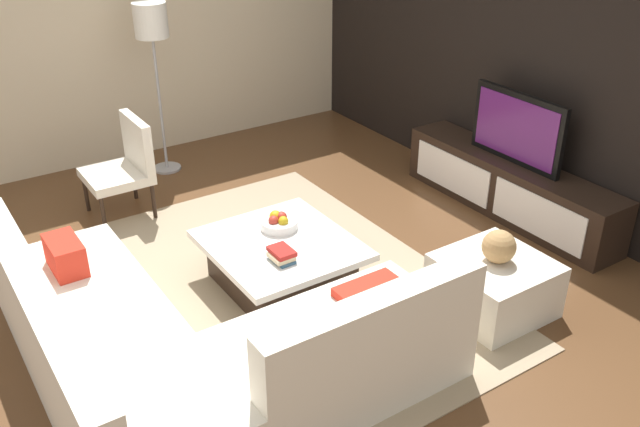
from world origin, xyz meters
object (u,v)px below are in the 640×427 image
Objects in this scene: television at (517,128)px; sectional_couch at (189,346)px; floor_lamp at (152,32)px; ottoman at (494,285)px; media_console at (509,187)px; accent_chair_near at (126,162)px; fruit_bowl at (279,222)px; book_stack at (281,255)px; coffee_table at (281,263)px; decorative_ball at (499,247)px.

sectional_couch is (0.51, -3.30, -0.53)m from television.
floor_lamp is 2.38× the size of ottoman.
media_console is 1.55m from ottoman.
fruit_bowl is (1.60, 0.61, -0.06)m from accent_chair_near.
book_stack is (0.40, -0.22, -0.01)m from fruit_bowl.
coffee_table is at bearing -2.66° from floor_lamp.
coffee_table is 1.57m from decorative_ball.
decorative_ball is (0.98, -1.20, -0.29)m from television.
fruit_bowl is at bearing 125.92° from sectional_couch.
decorative_ball is at bearing 54.62° from book_stack.
coffee_table is 1.24× the size of accent_chair_near.
coffee_table is at bearing -28.49° from fruit_bowl.
accent_chair_near is 2.04m from book_stack.
sectional_couch is 3.48m from floor_lamp.
book_stack is at bearing -28.45° from fruit_bowl.
sectional_couch is at bearing -19.79° from floor_lamp.
decorative_ball reaches higher than coffee_table.
book_stack is at bearing 114.15° from sectional_couch.
decorative_ball is at bearing 34.80° from accent_chair_near.
coffee_table is 4.60× the size of decorative_ball.
sectional_couch is 2.16m from decorative_ball.
decorative_ball is at bearing -50.79° from media_console.
accent_chair_near is (-2.39, 0.49, 0.21)m from sectional_couch.
television is 2.45m from book_stack.
sectional_couch is 3.50× the size of ottoman.
decorative_ball is at bearing 77.44° from sectional_couch.
sectional_couch is at bearing -102.56° from decorative_ball.
floor_lamp is at bearing 179.57° from fruit_bowl.
decorative_ball is (0.47, 2.09, 0.24)m from sectional_couch.
floor_lamp is at bearing 175.05° from book_stack.
accent_chair_near is 1.71m from fruit_bowl.
ottoman is (3.57, 0.98, -1.20)m from floor_lamp.
decorative_ball is at bearing 45.35° from coffee_table.
media_console reaches higher than coffee_table.
ottoman is (0.98, -1.20, -0.61)m from television.
ottoman is at bearing 15.35° from floor_lamp.
ottoman is at bearing -50.79° from media_console.
accent_chair_near is 3.72× the size of decorative_ball.
decorative_ball reaches higher than media_console.
decorative_ball is at bearing 15.35° from floor_lamp.
accent_chair_near is 4.05× the size of book_stack.
fruit_bowl is at bearing 26.38° from accent_chair_near.
coffee_table is 0.31m from fruit_bowl.
television is at bearing 90.00° from media_console.
floor_lamp reaches higher than fruit_bowl.
coffee_table is at bearing 121.57° from sectional_couch.
coffee_table is (-0.61, 1.00, -0.08)m from sectional_couch.
floor_lamp reaches higher than book_stack.
accent_chair_near is 3.28m from decorative_ball.
ottoman is at bearing 45.35° from coffee_table.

